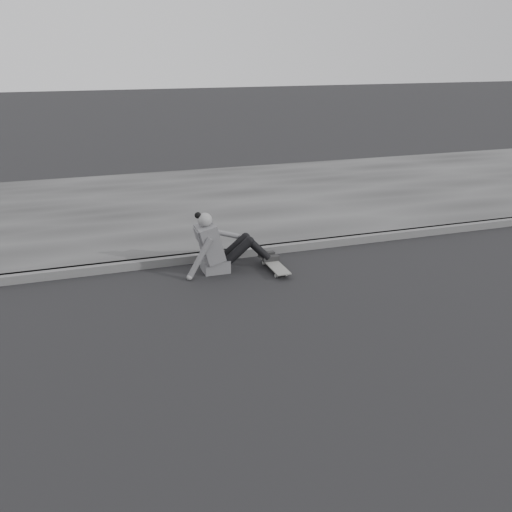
% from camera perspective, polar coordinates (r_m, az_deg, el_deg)
% --- Properties ---
extents(ground, '(80.00, 80.00, 0.00)m').
position_cam_1_polar(ground, '(6.56, 8.51, -7.03)').
color(ground, black).
rests_on(ground, ground).
extents(curb, '(24.00, 0.16, 0.12)m').
position_cam_1_polar(curb, '(8.71, 0.87, 0.62)').
color(curb, '#535353').
rests_on(curb, ground).
extents(sidewalk, '(24.00, 6.00, 0.12)m').
position_cam_1_polar(sidewalk, '(11.47, -4.23, 5.40)').
color(sidewalk, '#393939').
rests_on(sidewalk, ground).
extents(skateboard, '(0.20, 0.78, 0.09)m').
position_cam_1_polar(skateboard, '(8.05, 1.88, -0.96)').
color(skateboard, gray).
rests_on(skateboard, ground).
extents(seated_woman, '(1.38, 0.46, 0.88)m').
position_cam_1_polar(seated_woman, '(7.96, -3.68, 0.97)').
color(seated_woman, '#565558').
rests_on(seated_woman, ground).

